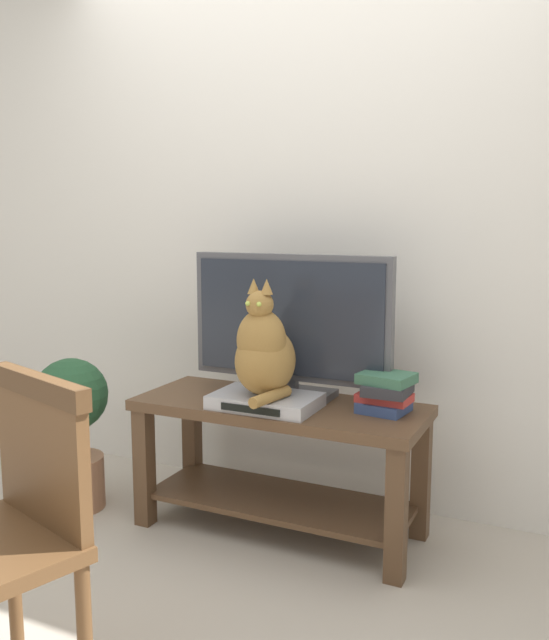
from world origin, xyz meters
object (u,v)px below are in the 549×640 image
at_px(wooden_chair, 0,520).
at_px(potted_plant, 72,424).
at_px(book_stack, 386,392).
at_px(tv_stand, 280,443).
at_px(cat, 264,352).
at_px(tv, 290,324).
at_px(media_box, 265,401).

bearing_deg(wooden_chair, potted_plant, 124.06).
bearing_deg(wooden_chair, book_stack, 63.24).
height_order(tv_stand, cat, cat).
xyz_separation_m(wooden_chair, book_stack, (0.65, 1.30, 0.10)).
bearing_deg(cat, tv, 84.90).
bearing_deg(book_stack, media_box, -162.47).
bearing_deg(potted_plant, tv, 17.36).
height_order(tv_stand, book_stack, book_stack).
distance_m(tv_stand, wooden_chair, 1.28).
xyz_separation_m(tv, wooden_chair, (-0.22, -1.35, -0.34)).
relative_size(cat, book_stack, 2.10).
height_order(cat, wooden_chair, cat).
distance_m(media_box, wooden_chair, 1.17).
distance_m(tv_stand, book_stack, 0.50).
relative_size(tv, media_box, 2.10).
relative_size(tv_stand, wooden_chair, 1.34).
height_order(media_box, cat, cat).
bearing_deg(tv, potted_plant, -162.64).
bearing_deg(tv, book_stack, -7.13).
bearing_deg(cat, book_stack, 19.19).
distance_m(cat, wooden_chair, 1.19).
distance_m(tv, wooden_chair, 1.41).
bearing_deg(book_stack, tv, 172.87).
xyz_separation_m(tv_stand, media_box, (-0.02, -0.09, 0.20)).
bearing_deg(tv, tv_stand, -90.01).
bearing_deg(wooden_chair, media_box, 80.03).
bearing_deg(potted_plant, wooden_chair, -55.94).
distance_m(tv, media_box, 0.35).
relative_size(wooden_chair, potted_plant, 1.30).
height_order(media_box, potted_plant, potted_plant).
bearing_deg(cat, tv_stand, 80.07).
xyz_separation_m(book_stack, potted_plant, (-1.37, -0.24, -0.24)).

